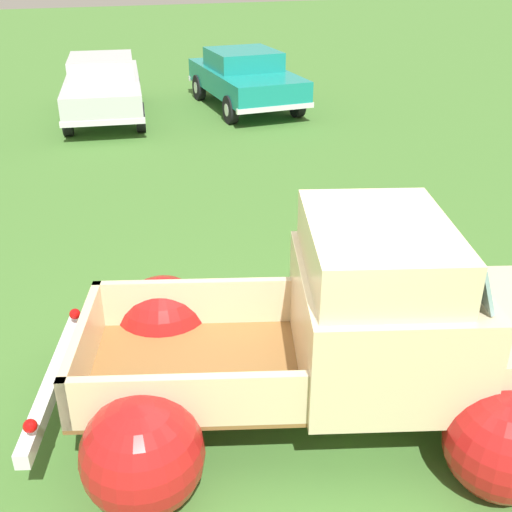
# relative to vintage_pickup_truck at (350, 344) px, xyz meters

# --- Properties ---
(ground_plane) EXTENTS (80.00, 80.00, 0.00)m
(ground_plane) POSITION_rel_vintage_pickup_truck_xyz_m (-0.37, 0.10, -0.76)
(ground_plane) COLOR #477A33
(vintage_pickup_truck) EXTENTS (4.96, 3.64, 1.96)m
(vintage_pickup_truck) POSITION_rel_vintage_pickup_truck_xyz_m (0.00, 0.00, 0.00)
(vintage_pickup_truck) COLOR black
(vintage_pickup_truck) RESTS_ON ground
(show_car_0) EXTENTS (2.26, 4.63, 1.43)m
(show_car_0) POSITION_rel_vintage_pickup_truck_xyz_m (-1.07, 11.58, 0.02)
(show_car_0) COLOR black
(show_car_0) RESTS_ON ground
(show_car_1) EXTENTS (2.15, 4.23, 1.43)m
(show_car_1) POSITION_rel_vintage_pickup_truck_xyz_m (2.49, 11.49, 0.03)
(show_car_1) COLOR black
(show_car_1) RESTS_ON ground
(lane_cone_0) EXTENTS (0.36, 0.36, 0.63)m
(lane_cone_0) POSITION_rel_vintage_pickup_truck_xyz_m (1.64, 3.10, -0.45)
(lane_cone_0) COLOR black
(lane_cone_0) RESTS_ON ground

